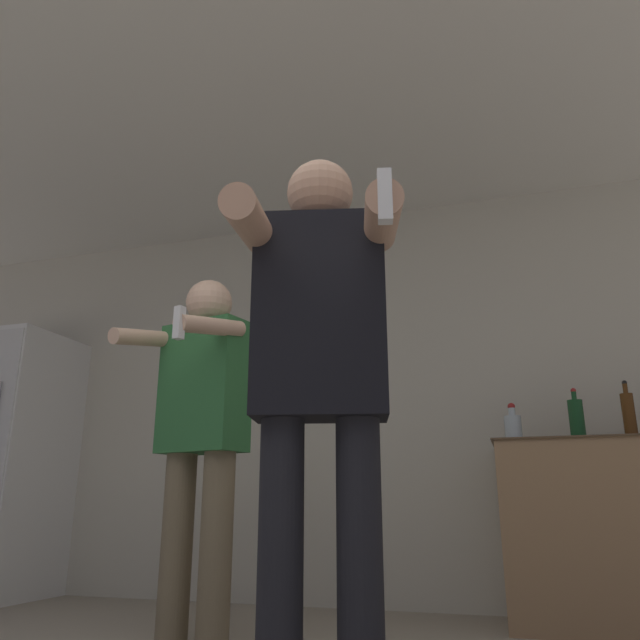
# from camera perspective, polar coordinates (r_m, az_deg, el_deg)

# --- Properties ---
(wall_back) EXTENTS (7.00, 0.06, 2.55)m
(wall_back) POSITION_cam_1_polar(r_m,az_deg,el_deg) (4.11, 3.96, -6.99)
(wall_back) COLOR beige
(wall_back) RESTS_ON ground_plane
(ceiling_slab) EXTENTS (7.00, 3.46, 0.05)m
(ceiling_slab) POSITION_cam_1_polar(r_m,az_deg,el_deg) (3.29, -3.02, 20.61)
(ceiling_slab) COLOR silver
(ceiling_slab) RESTS_ON wall_back
(refrigerator) EXTENTS (0.68, 0.73, 1.76)m
(refrigerator) POSITION_cam_1_polar(r_m,az_deg,el_deg) (4.93, -26.84, -11.51)
(refrigerator) COLOR white
(refrigerator) RESTS_ON ground_plane
(bottle_green_wine) EXTENTS (0.08, 0.08, 0.28)m
(bottle_green_wine) POSITION_cam_1_polar(r_m,az_deg,el_deg) (3.61, 22.41, -8.37)
(bottle_green_wine) COLOR #194723
(bottle_green_wine) RESTS_ON counter
(bottle_clear_vodka) EXTENTS (0.06, 0.06, 0.31)m
(bottle_clear_vodka) POSITION_cam_1_polar(r_m,az_deg,el_deg) (3.65, 26.40, -7.75)
(bottle_clear_vodka) COLOR #563314
(bottle_clear_vodka) RESTS_ON counter
(bottle_short_whiskey) EXTENTS (0.09, 0.09, 0.21)m
(bottle_short_whiskey) POSITION_cam_1_polar(r_m,az_deg,el_deg) (3.60, 17.24, -9.33)
(bottle_short_whiskey) COLOR silver
(bottle_short_whiskey) RESTS_ON counter
(person_woman_foreground) EXTENTS (0.56, 0.59, 1.66)m
(person_woman_foreground) POSITION_cam_1_polar(r_m,az_deg,el_deg) (1.84, -0.02, -3.83)
(person_woman_foreground) COLOR black
(person_woman_foreground) RESTS_ON ground_plane
(person_man_side) EXTENTS (0.56, 0.60, 1.66)m
(person_man_side) POSITION_cam_1_polar(r_m,az_deg,el_deg) (2.99, -10.81, -9.37)
(person_man_side) COLOR #75664C
(person_man_side) RESTS_ON ground_plane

